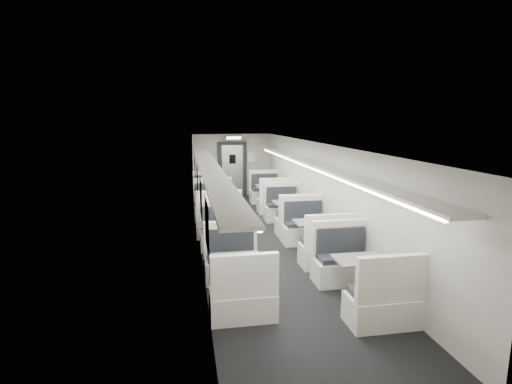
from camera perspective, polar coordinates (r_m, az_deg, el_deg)
name	(u,v)px	position (r m, az deg, el deg)	size (l,w,h in m)	color
room	(262,194)	(9.62, 0.80, -0.28)	(3.24, 12.24, 2.64)	black
booth_left_a	(211,198)	(13.26, -6.51, -0.90)	(1.07, 2.18, 1.16)	white
booth_left_b	(216,213)	(11.13, -5.77, -2.98)	(1.14, 2.31, 1.23)	white
booth_left_c	(225,243)	(8.64, -4.40, -7.28)	(1.01, 2.06, 1.10)	white
booth_left_d	(236,277)	(6.91, -2.81, -11.97)	(1.00, 2.03, 1.09)	white
booth_right_a	(269,196)	(13.57, 1.93, -0.58)	(1.06, 2.16, 1.16)	white
booth_right_b	(289,214)	(11.13, 4.71, -3.17)	(1.03, 2.09, 1.12)	white
booth_right_c	(314,237)	(9.08, 8.31, -6.37)	(1.05, 2.14, 1.14)	white
booth_right_d	(360,279)	(6.97, 14.68, -11.95)	(1.05, 2.13, 1.14)	white
passenger	(217,193)	(11.93, -5.58, -0.19)	(0.58, 0.38, 1.59)	black
window_a	(195,171)	(12.78, -8.70, 2.99)	(0.02, 1.18, 0.84)	black
window_b	(197,182)	(10.61, -8.36, 1.45)	(0.02, 1.18, 0.84)	black
window_c	(201,198)	(8.44, -7.86, -0.87)	(0.02, 1.18, 0.84)	black
window_d	(207,226)	(6.30, -7.00, -4.78)	(0.02, 1.18, 0.84)	black
luggage_rack_left	(210,167)	(9.06, -6.59, 3.56)	(0.46, 10.40, 0.09)	white
luggage_rack_right	(316,165)	(9.54, 8.53, 3.87)	(0.46, 10.40, 0.09)	white
vestibule_door	(232,170)	(15.44, -3.40, 3.22)	(1.10, 0.13, 2.10)	black
exit_sign	(234,138)	(14.84, -3.22, 7.74)	(0.62, 0.12, 0.16)	black
wall_notice	(252,157)	(15.48, -0.64, 4.97)	(0.32, 0.02, 0.40)	silver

